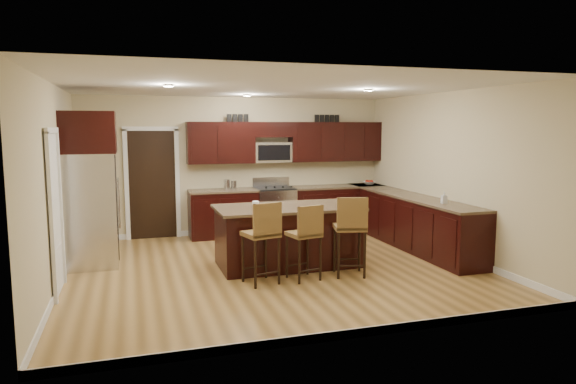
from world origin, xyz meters
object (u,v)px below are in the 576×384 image
object	(u,v)px
island	(288,238)
stool_right	(351,227)
stool_mid	(306,233)
refrigerator	(91,187)
stool_left	(263,233)
range	(274,210)

from	to	relation	value
island	stool_right	xyz separation A→B (m)	(0.67, -0.85, 0.29)
stool_mid	refrigerator	xyz separation A→B (m)	(-2.86, 1.73, 0.54)
stool_left	stool_right	world-z (taller)	stool_right
range	stool_left	distance (m)	3.36
island	stool_left	world-z (taller)	stool_left
range	stool_left	xyz separation A→B (m)	(-1.05, -3.19, 0.23)
range	stool_mid	distance (m)	3.22
stool_mid	refrigerator	world-z (taller)	refrigerator
refrigerator	stool_mid	bearing A→B (deg)	-31.21
stool_mid	refrigerator	size ratio (longest dim) A/B	0.45
island	stool_left	bearing A→B (deg)	-125.76
stool_left	stool_mid	size ratio (longest dim) A/B	1.06
refrigerator	stool_right	bearing A→B (deg)	-26.24
range	stool_left	world-z (taller)	stool_left
island	refrigerator	xyz separation A→B (m)	(-2.86, 0.89, 0.78)
stool_left	range	bearing A→B (deg)	56.98
stool_mid	stool_right	size ratio (longest dim) A/B	0.92
stool_left	refrigerator	distance (m)	2.89
stool_right	refrigerator	world-z (taller)	refrigerator
range	refrigerator	xyz separation A→B (m)	(-3.30, -1.45, 0.74)
island	refrigerator	distance (m)	3.09
stool_right	refrigerator	bearing A→B (deg)	167.33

